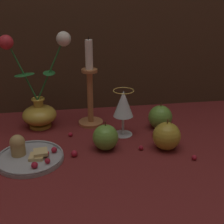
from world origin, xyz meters
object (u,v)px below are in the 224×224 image
object	(u,v)px
plate_with_pastries	(29,155)
apple_at_table_edge	(105,137)
wine_glass	(123,105)
apple_near_glass	(167,136)
candlestick	(90,92)
apple_beside_vase	(160,117)
vase	(39,103)

from	to	relation	value
plate_with_pastries	apple_at_table_edge	size ratio (longest dim) A/B	2.11
wine_glass	apple_near_glass	world-z (taller)	wine_glass
plate_with_pastries	candlestick	xyz separation A→B (m)	(0.19, 0.22, 0.10)
plate_with_pastries	apple_beside_vase	xyz separation A→B (m)	(0.42, 0.14, 0.03)
plate_with_pastries	apple_near_glass	xyz separation A→B (m)	(0.40, 0.00, 0.03)
vase	apple_beside_vase	world-z (taller)	vase
apple_beside_vase	plate_with_pastries	bearing A→B (deg)	-161.20
apple_near_glass	apple_at_table_edge	world-z (taller)	apple_near_glass
apple_near_glass	apple_at_table_edge	bearing A→B (deg)	171.53
candlestick	apple_at_table_edge	bearing A→B (deg)	-81.86
vase	candlestick	bearing A→B (deg)	-1.03
vase	apple_at_table_edge	bearing A→B (deg)	-43.80
vase	candlestick	distance (m)	0.17
vase	apple_near_glass	distance (m)	0.44
vase	apple_at_table_edge	size ratio (longest dim) A/B	3.62
wine_glass	apple_near_glass	xyz separation A→B (m)	(0.11, -0.11, -0.06)
apple_near_glass	apple_at_table_edge	xyz separation A→B (m)	(-0.18, 0.03, -0.00)
plate_with_pastries	apple_beside_vase	distance (m)	0.45
plate_with_pastries	apple_near_glass	world-z (taller)	apple_near_glass
apple_near_glass	apple_beside_vase	bearing A→B (deg)	80.33
plate_with_pastries	apple_beside_vase	world-z (taller)	apple_beside_vase
apple_beside_vase	apple_near_glass	distance (m)	0.14
candlestick	apple_near_glass	world-z (taller)	candlestick
apple_at_table_edge	apple_beside_vase	bearing A→B (deg)	29.62
wine_glass	apple_near_glass	distance (m)	0.17
plate_with_pastries	apple_at_table_edge	distance (m)	0.22
vase	candlestick	world-z (taller)	vase
apple_near_glass	plate_with_pastries	bearing A→B (deg)	-179.64
apple_beside_vase	apple_at_table_edge	world-z (taller)	apple_beside_vase
plate_with_pastries	apple_near_glass	bearing A→B (deg)	0.36
vase	apple_beside_vase	xyz separation A→B (m)	(0.40, -0.08, -0.05)
wine_glass	apple_beside_vase	xyz separation A→B (m)	(0.13, 0.03, -0.06)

